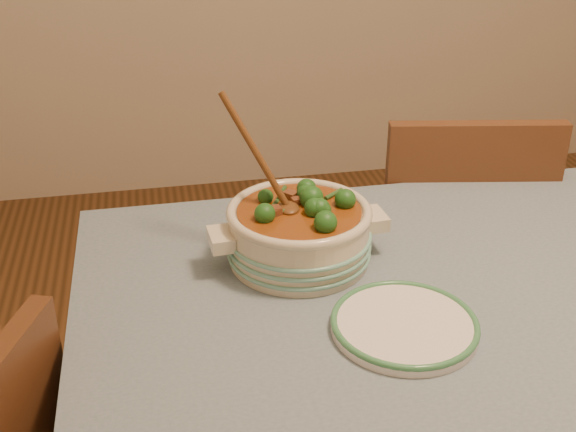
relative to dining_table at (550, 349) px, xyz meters
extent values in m
cube|color=brown|center=(0.00, 0.00, 0.06)|extent=(1.60, 1.00, 0.05)
cube|color=gray|center=(0.00, 0.00, 0.09)|extent=(1.68, 1.08, 0.01)
cylinder|color=brown|center=(-0.73, 0.43, -0.31)|extent=(0.07, 0.07, 0.70)
cylinder|color=beige|center=(-0.41, 0.24, 0.14)|extent=(0.29, 0.29, 0.10)
torus|color=beige|center=(-0.41, 0.24, 0.20)|extent=(0.28, 0.28, 0.02)
cube|color=beige|center=(-0.26, 0.26, 0.16)|extent=(0.05, 0.07, 0.03)
cube|color=beige|center=(-0.56, 0.23, 0.16)|extent=(0.05, 0.07, 0.03)
cylinder|color=brown|center=(-0.41, 0.24, 0.19)|extent=(0.23, 0.23, 0.02)
cylinder|color=white|center=(-0.29, -0.01, 0.10)|extent=(0.27, 0.27, 0.02)
torus|color=#3E8855|center=(-0.29, -0.01, 0.11)|extent=(0.25, 0.25, 0.01)
cube|color=brown|center=(0.11, 0.72, -0.22)|extent=(0.49, 0.49, 0.04)
cube|color=brown|center=(0.08, 0.53, 0.01)|extent=(0.42, 0.11, 0.45)
cylinder|color=brown|center=(0.32, 0.86, -0.44)|extent=(0.04, 0.04, 0.45)
cylinder|color=brown|center=(-0.04, 0.92, -0.44)|extent=(0.04, 0.04, 0.45)
cylinder|color=brown|center=(0.25, 0.51, -0.44)|extent=(0.04, 0.04, 0.45)
cylinder|color=brown|center=(-0.10, 0.57, -0.44)|extent=(0.04, 0.04, 0.45)
camera|label=1|loc=(-0.67, -0.93, 0.82)|focal=45.00mm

